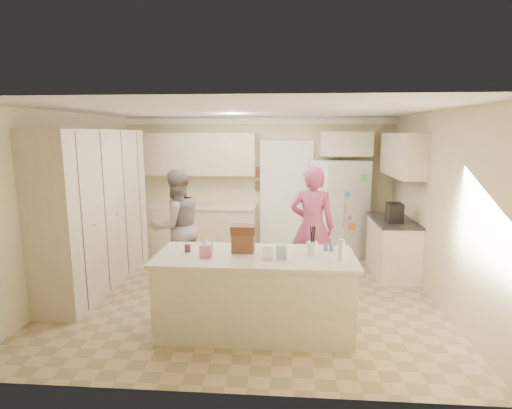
# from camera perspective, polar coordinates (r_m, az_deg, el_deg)

# --- Properties ---
(floor) EXTENTS (5.20, 4.60, 0.02)m
(floor) POSITION_cam_1_polar(r_m,az_deg,el_deg) (5.98, -1.23, -12.57)
(floor) COLOR tan
(floor) RESTS_ON ground
(ceiling) EXTENTS (5.20, 4.60, 0.02)m
(ceiling) POSITION_cam_1_polar(r_m,az_deg,el_deg) (5.52, -1.34, 13.39)
(ceiling) COLOR white
(ceiling) RESTS_ON wall_back
(wall_back) EXTENTS (5.20, 0.02, 2.60)m
(wall_back) POSITION_cam_1_polar(r_m,az_deg,el_deg) (7.88, 0.33, 2.87)
(wall_back) COLOR beige
(wall_back) RESTS_ON ground
(wall_front) EXTENTS (5.20, 0.02, 2.60)m
(wall_front) POSITION_cam_1_polar(r_m,az_deg,el_deg) (3.37, -5.09, -7.10)
(wall_front) COLOR beige
(wall_front) RESTS_ON ground
(wall_left) EXTENTS (0.02, 4.60, 2.60)m
(wall_left) POSITION_cam_1_polar(r_m,az_deg,el_deg) (6.40, -25.23, 0.21)
(wall_left) COLOR beige
(wall_left) RESTS_ON ground
(wall_right) EXTENTS (0.02, 4.60, 2.60)m
(wall_right) POSITION_cam_1_polar(r_m,az_deg,el_deg) (5.95, 24.60, -0.43)
(wall_right) COLOR beige
(wall_right) RESTS_ON ground
(crown_back) EXTENTS (5.20, 0.08, 0.12)m
(crown_back) POSITION_cam_1_polar(r_m,az_deg,el_deg) (7.77, 0.32, 11.86)
(crown_back) COLOR white
(crown_back) RESTS_ON wall_back
(pantry_bank) EXTENTS (0.60, 2.60, 2.35)m
(pantry_bank) POSITION_cam_1_polar(r_m,az_deg,el_deg) (6.45, -21.88, -0.61)
(pantry_bank) COLOR beige
(pantry_bank) RESTS_ON floor
(back_base_cab) EXTENTS (2.20, 0.60, 0.88)m
(back_base_cab) POSITION_cam_1_polar(r_m,az_deg,el_deg) (7.90, -8.20, -3.56)
(back_base_cab) COLOR beige
(back_base_cab) RESTS_ON floor
(back_countertop) EXTENTS (2.24, 0.63, 0.04)m
(back_countertop) POSITION_cam_1_polar(r_m,az_deg,el_deg) (7.79, -8.30, -0.29)
(back_countertop) COLOR beige
(back_countertop) RESTS_ON back_base_cab
(back_upper_cab) EXTENTS (2.20, 0.35, 0.80)m
(back_upper_cab) POSITION_cam_1_polar(r_m,az_deg,el_deg) (7.81, -8.28, 7.13)
(back_upper_cab) COLOR beige
(back_upper_cab) RESTS_ON wall_back
(doorway_opening) EXTENTS (0.90, 0.06, 2.10)m
(doorway_opening) POSITION_cam_1_polar(r_m,az_deg,el_deg) (7.87, 4.32, 0.99)
(doorway_opening) COLOR black
(doorway_opening) RESTS_ON floor
(doorway_casing) EXTENTS (1.02, 0.03, 2.22)m
(doorway_casing) POSITION_cam_1_polar(r_m,az_deg,el_deg) (7.83, 4.32, 0.95)
(doorway_casing) COLOR white
(doorway_casing) RESTS_ON floor
(wall_frame_upper) EXTENTS (0.15, 0.02, 0.20)m
(wall_frame_upper) POSITION_cam_1_polar(r_m,az_deg,el_deg) (7.81, 0.46, 4.66)
(wall_frame_upper) COLOR brown
(wall_frame_upper) RESTS_ON wall_back
(wall_frame_lower) EXTENTS (0.15, 0.02, 0.20)m
(wall_frame_lower) POSITION_cam_1_polar(r_m,az_deg,el_deg) (7.84, 0.46, 2.69)
(wall_frame_lower) COLOR brown
(wall_frame_lower) RESTS_ON wall_back
(refrigerator) EXTENTS (1.10, 1.00, 1.80)m
(refrigerator) POSITION_cam_1_polar(r_m,az_deg,el_deg) (7.64, 11.74, -0.61)
(refrigerator) COLOR white
(refrigerator) RESTS_ON floor
(fridge_seam) EXTENTS (0.02, 0.02, 1.78)m
(fridge_seam) POSITION_cam_1_polar(r_m,az_deg,el_deg) (7.29, 12.10, -1.13)
(fridge_seam) COLOR gray
(fridge_seam) RESTS_ON refrigerator
(fridge_dispenser) EXTENTS (0.22, 0.03, 0.35)m
(fridge_dispenser) POSITION_cam_1_polar(r_m,az_deg,el_deg) (7.21, 10.45, 0.83)
(fridge_dispenser) COLOR black
(fridge_dispenser) RESTS_ON refrigerator
(fridge_handle_l) EXTENTS (0.02, 0.02, 0.85)m
(fridge_handle_l) POSITION_cam_1_polar(r_m,az_deg,el_deg) (7.25, 11.77, 0.02)
(fridge_handle_l) COLOR silver
(fridge_handle_l) RESTS_ON refrigerator
(fridge_handle_r) EXTENTS (0.02, 0.02, 0.85)m
(fridge_handle_r) POSITION_cam_1_polar(r_m,az_deg,el_deg) (7.26, 12.55, 0.01)
(fridge_handle_r) COLOR silver
(fridge_handle_r) RESTS_ON refrigerator
(over_fridge_cab) EXTENTS (0.95, 0.35, 0.45)m
(over_fridge_cab) POSITION_cam_1_polar(r_m,az_deg,el_deg) (7.70, 12.73, 8.43)
(over_fridge_cab) COLOR beige
(over_fridge_cab) RESTS_ON wall_back
(right_base_cab) EXTENTS (0.60, 1.20, 0.88)m
(right_base_cab) POSITION_cam_1_polar(r_m,az_deg,el_deg) (6.97, 18.85, -5.86)
(right_base_cab) COLOR beige
(right_base_cab) RESTS_ON floor
(right_countertop) EXTENTS (0.63, 1.24, 0.04)m
(right_countertop) POSITION_cam_1_polar(r_m,az_deg,el_deg) (6.86, 18.99, -2.16)
(right_countertop) COLOR #2D2B28
(right_countertop) RESTS_ON right_base_cab
(right_upper_cab) EXTENTS (0.35, 1.50, 0.70)m
(right_upper_cab) POSITION_cam_1_polar(r_m,az_deg,el_deg) (6.96, 20.16, 6.67)
(right_upper_cab) COLOR beige
(right_upper_cab) RESTS_ON wall_right
(coffee_maker) EXTENTS (0.22, 0.28, 0.30)m
(coffee_maker) POSITION_cam_1_polar(r_m,az_deg,el_deg) (6.63, 19.17, -1.09)
(coffee_maker) COLOR black
(coffee_maker) RESTS_ON right_countertop
(island_base) EXTENTS (2.20, 0.90, 0.88)m
(island_base) POSITION_cam_1_polar(r_m,az_deg,el_deg) (4.78, -0.10, -12.74)
(island_base) COLOR beige
(island_base) RESTS_ON floor
(island_top) EXTENTS (2.28, 0.96, 0.05)m
(island_top) POSITION_cam_1_polar(r_m,az_deg,el_deg) (4.62, -0.10, -7.48)
(island_top) COLOR beige
(island_top) RESTS_ON island_base
(utensil_crock) EXTENTS (0.13, 0.13, 0.15)m
(utensil_crock) POSITION_cam_1_polar(r_m,az_deg,el_deg) (4.63, 8.04, -6.22)
(utensil_crock) COLOR white
(utensil_crock) RESTS_ON island_top
(tissue_box) EXTENTS (0.13, 0.13, 0.14)m
(tissue_box) POSITION_cam_1_polar(r_m,az_deg,el_deg) (4.57, -7.14, -6.51)
(tissue_box) COLOR pink
(tissue_box) RESTS_ON island_top
(tissue_plume) EXTENTS (0.08, 0.08, 0.08)m
(tissue_plume) POSITION_cam_1_polar(r_m,az_deg,el_deg) (4.54, -7.17, -5.18)
(tissue_plume) COLOR white
(tissue_plume) RESTS_ON tissue_box
(dollhouse_body) EXTENTS (0.26, 0.18, 0.22)m
(dollhouse_body) POSITION_cam_1_polar(r_m,az_deg,el_deg) (4.69, -1.84, -5.49)
(dollhouse_body) COLOR brown
(dollhouse_body) RESTS_ON island_top
(dollhouse_roof) EXTENTS (0.28, 0.20, 0.10)m
(dollhouse_roof) POSITION_cam_1_polar(r_m,az_deg,el_deg) (4.65, -1.85, -3.59)
(dollhouse_roof) COLOR #592D1E
(dollhouse_roof) RESTS_ON dollhouse_body
(jam_jar) EXTENTS (0.07, 0.07, 0.09)m
(jam_jar) POSITION_cam_1_polar(r_m,az_deg,el_deg) (4.77, -9.74, -6.17)
(jam_jar) COLOR #59263F
(jam_jar) RESTS_ON island_top
(greeting_card_a) EXTENTS (0.12, 0.06, 0.16)m
(greeting_card_a) POSITION_cam_1_polar(r_m,az_deg,el_deg) (4.39, 1.67, -7.00)
(greeting_card_a) COLOR white
(greeting_card_a) RESTS_ON island_top
(greeting_card_b) EXTENTS (0.12, 0.05, 0.16)m
(greeting_card_b) POSITION_cam_1_polar(r_m,az_deg,el_deg) (4.43, 3.65, -6.84)
(greeting_card_b) COLOR silver
(greeting_card_b) RESTS_ON island_top
(water_bottle) EXTENTS (0.07, 0.07, 0.24)m
(water_bottle) POSITION_cam_1_polar(r_m,az_deg,el_deg) (4.46, 12.09, -6.39)
(water_bottle) COLOR silver
(water_bottle) RESTS_ON island_top
(shaker_salt) EXTENTS (0.05, 0.05, 0.09)m
(shaker_salt) POSITION_cam_1_polar(r_m,az_deg,el_deg) (4.82, 9.93, -6.00)
(shaker_salt) COLOR teal
(shaker_salt) RESTS_ON island_top
(shaker_pepper) EXTENTS (0.05, 0.05, 0.09)m
(shaker_pepper) POSITION_cam_1_polar(r_m,az_deg,el_deg) (4.83, 10.76, -6.00)
(shaker_pepper) COLOR teal
(shaker_pepper) RESTS_ON island_top
(teen_boy) EXTENTS (1.09, 1.07, 1.77)m
(teen_boy) POSITION_cam_1_polar(r_m,az_deg,el_deg) (6.25, -11.27, -3.10)
(teen_boy) COLOR gray
(teen_boy) RESTS_ON floor
(teen_girl) EXTENTS (0.73, 0.54, 1.83)m
(teen_girl) POSITION_cam_1_polar(r_m,az_deg,el_deg) (6.05, 8.02, -3.17)
(teen_girl) COLOR #B9476C
(teen_girl) RESTS_ON floor
(fridge_magnets) EXTENTS (0.76, 0.02, 1.44)m
(fridge_magnets) POSITION_cam_1_polar(r_m,az_deg,el_deg) (7.29, 12.11, -1.14)
(fridge_magnets) COLOR tan
(fridge_magnets) RESTS_ON refrigerator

